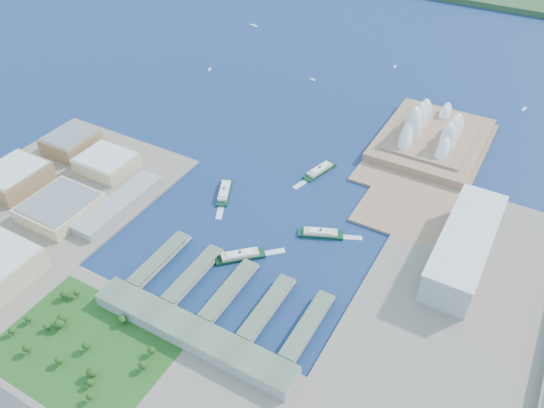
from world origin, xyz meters
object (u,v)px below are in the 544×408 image
Objects in this scene: opera_house at (435,124)px; ferry_d at (321,232)px; toaster_building at (465,246)px; ferry_c at (240,254)px; ferry_b at (320,169)px; ferry_a at (224,190)px.

ferry_d is (-51.33, -236.00, -27.40)m from opera_house.
toaster_building is at bearing -65.77° from opera_house.
opera_house is 243.07m from ferry_d.
ferry_c is 91.95m from ferry_d.
toaster_building reaches higher than ferry_d.
ferry_c is at bearing -109.37° from opera_house.
ferry_b is at bearing -127.87° from opera_house.
ferry_b is 1.04× the size of ferry_d.
ferry_b is (-192.45, 68.24, -15.74)m from toaster_building.
ferry_d is at bearing -48.36° from ferry_b.
ferry_b is (79.68, 95.02, 0.00)m from ferry_a.
toaster_building is at bearing -99.25° from ferry_d.
opera_house is 1.16× the size of toaster_building.
ferry_a is at bearing -174.38° from toaster_building.
ferry_c reaches higher than ferry_a.
ferry_c is (-198.34, -108.13, -15.64)m from toaster_building.
ferry_d is at bearing -29.30° from ferry_a.
ferry_c is 1.06× the size of ferry_d.
ferry_b reaches higher than ferry_a.
opera_house is 169.11m from ferry_b.
toaster_building is at bearing -105.09° from ferry_c.
ferry_a reaches higher than ferry_d.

